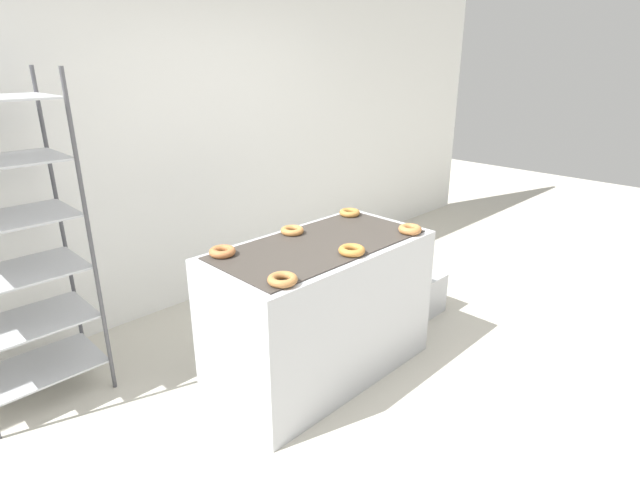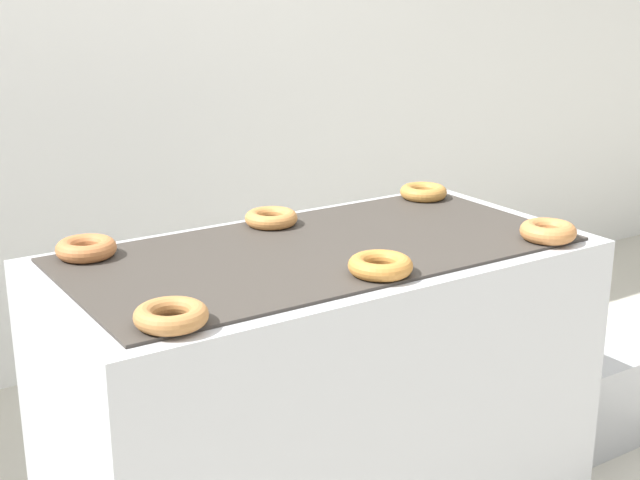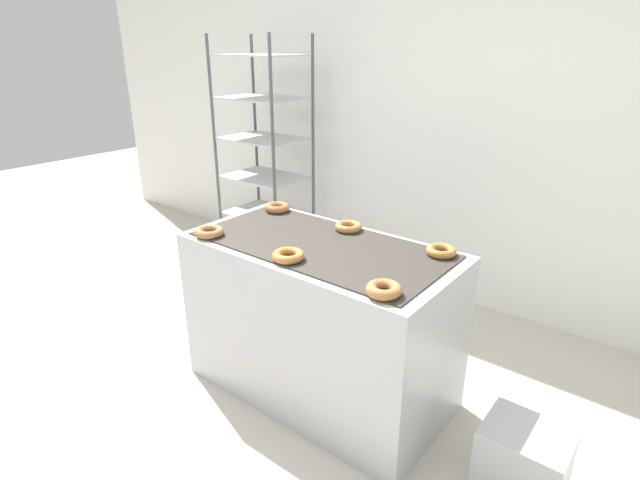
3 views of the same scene
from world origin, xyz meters
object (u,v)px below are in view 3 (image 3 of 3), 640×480
donut_near_center (288,256)px  donut_near_right (384,289)px  baking_rack_cart (264,158)px  donut_far_center (349,227)px  donut_far_left (277,208)px  fryer_machine (320,320)px  donut_far_right (441,251)px  donut_near_left (210,232)px  glaze_bin (523,461)px

donut_near_center → donut_near_right: donut_near_right is taller
baking_rack_cart → donut_far_center: (1.36, -0.75, -0.06)m
donut_near_center → donut_far_left: (-0.53, 0.50, 0.00)m
fryer_machine → donut_far_center: donut_far_center is taller
donut_far_right → donut_far_left: bearing=179.9°
donut_near_left → donut_near_center: 0.54m
donut_far_center → donut_far_right: bearing=0.0°
baking_rack_cart → donut_far_center: size_ratio=12.92×
donut_near_left → fryer_machine: bearing=26.9°
glaze_bin → donut_far_center: (-1.12, 0.25, 0.75)m
donut_near_left → donut_far_right: 1.19m
donut_near_left → donut_far_center: (0.53, 0.52, -0.00)m
donut_far_center → donut_near_right: bearing=-43.8°
fryer_machine → donut_far_center: (0.00, 0.25, 0.46)m
baking_rack_cart → donut_near_right: 2.29m
glaze_bin → donut_far_right: (-0.57, 0.25, 0.75)m
fryer_machine → donut_near_right: 0.76m
fryer_machine → donut_near_left: bearing=-153.1°
baking_rack_cart → donut_near_right: baking_rack_cart is taller
donut_near_right → glaze_bin: bearing=24.5°
baking_rack_cart → donut_far_center: baking_rack_cart is taller
donut_far_left → baking_rack_cart: bearing=138.1°
donut_far_center → donut_far_right: (0.54, 0.00, 0.00)m
glaze_bin → donut_far_center: size_ratio=2.40×
fryer_machine → donut_near_left: donut_near_left is taller
donut_far_left → donut_near_left: bearing=-90.5°
glaze_bin → donut_far_right: donut_far_right is taller
fryer_machine → donut_far_left: (-0.53, 0.25, 0.47)m
donut_far_left → donut_far_right: size_ratio=1.03×
glaze_bin → donut_near_right: donut_near_right is taller
donut_far_right → donut_far_center: bearing=-180.0°
donut_far_right → glaze_bin: bearing=-23.8°
donut_near_left → donut_far_center: 0.74m
donut_near_center → donut_far_left: 0.73m
donut_near_left → donut_far_right: (1.07, 0.52, -0.00)m
baking_rack_cart → donut_far_right: (1.91, -0.75, -0.06)m
donut_near_left → donut_near_right: size_ratio=1.03×
baking_rack_cart → donut_near_center: bearing=-42.4°
donut_near_center → donut_far_right: (0.54, 0.50, -0.00)m
donut_near_center → donut_near_right: bearing=-2.2°
donut_near_center → donut_far_left: size_ratio=1.02×
baking_rack_cart → donut_far_left: bearing=-41.9°
donut_near_center → donut_far_center: bearing=90.7°
donut_near_center → fryer_machine: bearing=91.5°
baking_rack_cart → donut_far_right: baking_rack_cart is taller
fryer_machine → donut_near_center: 0.53m
donut_far_left → donut_far_right: (1.07, -0.00, -0.00)m
donut_far_left → glaze_bin: bearing=-8.8°
glaze_bin → donut_near_left: donut_near_left is taller
donut_near_left → donut_far_left: donut_far_left is taller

